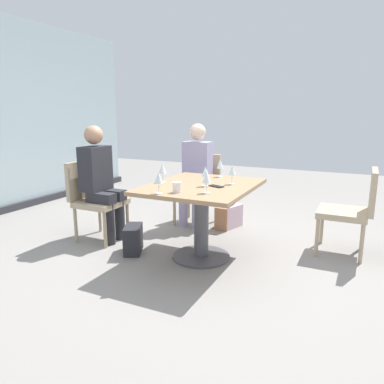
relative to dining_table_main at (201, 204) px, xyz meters
name	(u,v)px	position (x,y,z in m)	size (l,w,h in m)	color
ground_plane	(201,257)	(0.00, 0.00, -0.54)	(12.00, 12.00, 0.00)	gray
dining_table_main	(201,204)	(0.00, 0.00, 0.00)	(1.15, 0.95, 0.73)	#997551
chair_far_right	(199,184)	(1.08, 0.52, -0.05)	(0.50, 0.46, 0.87)	tan
chair_near_window	(94,195)	(0.00, 1.31, -0.05)	(0.46, 0.51, 0.87)	tan
chair_front_right	(354,207)	(0.72, -1.31, -0.05)	(0.46, 0.50, 0.87)	tan
person_far_right	(196,170)	(0.97, 0.52, 0.16)	(0.39, 0.34, 1.26)	#9E93B7
person_near_window	(100,178)	(0.00, 1.20, 0.16)	(0.34, 0.39, 1.26)	#28282D
wine_glass_0	(159,178)	(-0.50, 0.17, 0.32)	(0.07, 0.07, 0.18)	silver
wine_glass_1	(205,172)	(-0.05, -0.06, 0.32)	(0.07, 0.07, 0.18)	silver
wine_glass_2	(220,164)	(0.47, 0.00, 0.32)	(0.07, 0.07, 0.18)	silver
wine_glass_3	(163,169)	(-0.05, 0.39, 0.32)	(0.07, 0.07, 0.18)	silver
wine_glass_4	(207,178)	(-0.31, -0.18, 0.32)	(0.07, 0.07, 0.18)	silver
wine_glass_5	(232,170)	(0.15, -0.25, 0.32)	(0.07, 0.07, 0.18)	silver
coffee_cup	(177,187)	(-0.40, 0.05, 0.23)	(0.08, 0.08, 0.09)	white
cell_phone_on_table	(216,186)	(-0.02, -0.16, 0.19)	(0.07, 0.14, 0.01)	black
handbag_0	(230,216)	(1.04, 0.07, -0.40)	(0.30, 0.16, 0.28)	beige
handbag_1	(133,239)	(-0.18, 0.68, -0.40)	(0.30, 0.16, 0.28)	#232328
handbag_2	(225,217)	(0.98, 0.12, -0.40)	(0.30, 0.16, 0.28)	#A3704C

